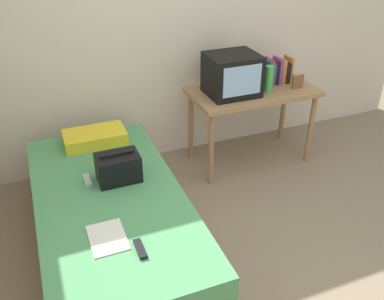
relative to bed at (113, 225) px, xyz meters
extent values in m
plane|color=#84705B|center=(0.97, -0.73, -0.25)|extent=(8.00, 8.00, 0.00)
cube|color=beige|center=(0.97, 1.27, 1.05)|extent=(5.20, 0.10, 2.60)
cube|color=#9E754C|center=(0.00, 0.00, -0.09)|extent=(1.00, 2.00, 0.33)
cube|color=#4C935B|center=(0.00, 0.00, 0.17)|extent=(0.97, 1.94, 0.18)
cube|color=#9E754C|center=(1.52, 0.79, 0.47)|extent=(1.16, 0.60, 0.04)
cylinder|color=#9E754C|center=(1.00, 0.55, 0.10)|extent=(0.05, 0.05, 0.70)
cylinder|color=#9E754C|center=(2.04, 0.55, 0.10)|extent=(0.05, 0.05, 0.70)
cylinder|color=#9E754C|center=(1.00, 1.03, 0.10)|extent=(0.05, 0.05, 0.70)
cylinder|color=#9E754C|center=(2.04, 1.03, 0.10)|extent=(0.05, 0.05, 0.70)
cube|color=black|center=(1.29, 0.79, 0.67)|extent=(0.44, 0.38, 0.36)
cube|color=#8CB2E0|center=(1.29, 0.59, 0.68)|extent=(0.35, 0.01, 0.26)
cylinder|color=green|center=(1.62, 0.71, 0.61)|extent=(0.08, 0.08, 0.24)
cube|color=#2D5699|center=(1.70, 0.88, 0.61)|extent=(0.02, 0.16, 0.23)
cube|color=#B72D33|center=(1.72, 0.88, 0.61)|extent=(0.02, 0.15, 0.24)
cube|color=#2D5699|center=(1.75, 0.88, 0.59)|extent=(0.03, 0.14, 0.21)
cube|color=black|center=(1.78, 0.88, 0.59)|extent=(0.03, 0.14, 0.21)
cube|color=#7A3D89|center=(1.81, 0.88, 0.61)|extent=(0.03, 0.15, 0.24)
cube|color=#CC7233|center=(1.85, 0.88, 0.60)|extent=(0.04, 0.14, 0.22)
cube|color=black|center=(1.89, 0.88, 0.58)|extent=(0.04, 0.16, 0.19)
cube|color=#CC7233|center=(1.93, 0.88, 0.61)|extent=(0.02, 0.15, 0.24)
cube|color=brown|center=(1.91, 0.68, 0.55)|extent=(0.11, 0.02, 0.12)
cube|color=yellow|center=(0.05, 0.76, 0.31)|extent=(0.49, 0.28, 0.10)
cube|color=black|center=(0.11, 0.16, 0.36)|extent=(0.30, 0.20, 0.20)
cylinder|color=black|center=(0.11, 0.16, 0.47)|extent=(0.24, 0.02, 0.02)
cube|color=white|center=(-0.10, -0.41, 0.26)|extent=(0.21, 0.29, 0.01)
cube|color=black|center=(0.05, -0.58, 0.27)|extent=(0.04, 0.16, 0.02)
cube|color=#B7B7BC|center=(-0.11, 0.22, 0.27)|extent=(0.04, 0.14, 0.02)
camera|label=1|loc=(-0.32, -2.32, 1.96)|focal=39.13mm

